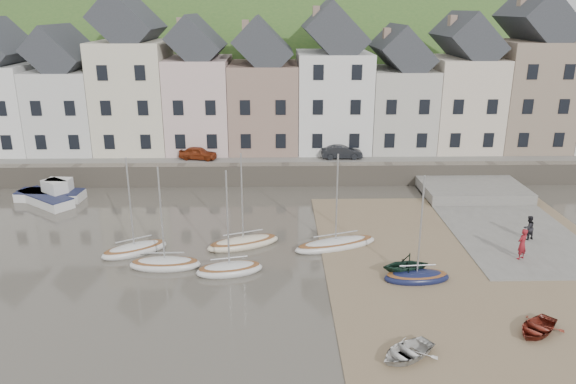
{
  "coord_description": "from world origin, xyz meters",
  "views": [
    {
      "loc": [
        -0.71,
        -28.17,
        14.43
      ],
      "look_at": [
        0.0,
        6.0,
        3.0
      ],
      "focal_mm": 34.63,
      "sensor_mm": 36.0,
      "label": 1
    }
  ],
  "objects_px": {
    "rowboat_white": "(406,352)",
    "car_left": "(198,153)",
    "person_red": "(522,244)",
    "rowboat_green": "(406,265)",
    "rowboat_red": "(537,328)",
    "person_dark": "(529,228)",
    "car_right": "(342,152)",
    "sailboat_0": "(135,249)"
  },
  "relations": [
    {
      "from": "rowboat_white",
      "to": "car_left",
      "type": "relative_size",
      "value": 0.83
    },
    {
      "from": "person_red",
      "to": "rowboat_green",
      "type": "bearing_deg",
      "value": -16.99
    },
    {
      "from": "rowboat_red",
      "to": "person_dark",
      "type": "height_order",
      "value": "person_dark"
    },
    {
      "from": "rowboat_red",
      "to": "car_right",
      "type": "xyz_separation_m",
      "value": [
        -6.22,
        25.56,
        1.86
      ]
    },
    {
      "from": "person_red",
      "to": "car_right",
      "type": "distance_m",
      "value": 19.83
    },
    {
      "from": "rowboat_red",
      "to": "person_dark",
      "type": "relative_size",
      "value": 1.63
    },
    {
      "from": "rowboat_green",
      "to": "car_left",
      "type": "distance_m",
      "value": 24.32
    },
    {
      "from": "sailboat_0",
      "to": "rowboat_green",
      "type": "xyz_separation_m",
      "value": [
        15.96,
        -3.52,
        0.49
      ]
    },
    {
      "from": "rowboat_white",
      "to": "person_red",
      "type": "xyz_separation_m",
      "value": [
        8.99,
        9.58,
        0.73
      ]
    },
    {
      "from": "car_right",
      "to": "rowboat_white",
      "type": "bearing_deg",
      "value": 178.39
    },
    {
      "from": "rowboat_red",
      "to": "person_red",
      "type": "relative_size",
      "value": 1.37
    },
    {
      "from": "sailboat_0",
      "to": "person_red",
      "type": "height_order",
      "value": "sailboat_0"
    },
    {
      "from": "rowboat_green",
      "to": "car_right",
      "type": "height_order",
      "value": "car_right"
    },
    {
      "from": "rowboat_white",
      "to": "car_right",
      "type": "xyz_separation_m",
      "value": [
        0.25,
        27.34,
        1.85
      ]
    },
    {
      "from": "rowboat_white",
      "to": "rowboat_red",
      "type": "height_order",
      "value": "rowboat_white"
    },
    {
      "from": "person_red",
      "to": "sailboat_0",
      "type": "bearing_deg",
      "value": -35.83
    },
    {
      "from": "car_left",
      "to": "rowboat_white",
      "type": "bearing_deg",
      "value": -143.65
    },
    {
      "from": "rowboat_green",
      "to": "person_dark",
      "type": "relative_size",
      "value": 1.63
    },
    {
      "from": "person_red",
      "to": "person_dark",
      "type": "xyz_separation_m",
      "value": [
        1.68,
        2.92,
        -0.16
      ]
    },
    {
      "from": "sailboat_0",
      "to": "person_red",
      "type": "relative_size",
      "value": 3.29
    },
    {
      "from": "car_right",
      "to": "person_red",
      "type": "bearing_deg",
      "value": -154.88
    },
    {
      "from": "rowboat_red",
      "to": "person_red",
      "type": "bearing_deg",
      "value": 120.76
    },
    {
      "from": "rowboat_white",
      "to": "person_dark",
      "type": "relative_size",
      "value": 1.72
    },
    {
      "from": "person_dark",
      "to": "car_right",
      "type": "xyz_separation_m",
      "value": [
        -10.43,
        14.84,
        1.27
      ]
    },
    {
      "from": "sailboat_0",
      "to": "rowboat_red",
      "type": "bearing_deg",
      "value": -24.17
    },
    {
      "from": "rowboat_white",
      "to": "car_right",
      "type": "distance_m",
      "value": 27.41
    },
    {
      "from": "rowboat_green",
      "to": "car_left",
      "type": "bearing_deg",
      "value": -153.11
    },
    {
      "from": "rowboat_red",
      "to": "rowboat_white",
      "type": "bearing_deg",
      "value": -115.92
    },
    {
      "from": "sailboat_0",
      "to": "car_right",
      "type": "bearing_deg",
      "value": 48.08
    },
    {
      "from": "rowboat_white",
      "to": "rowboat_red",
      "type": "distance_m",
      "value": 6.71
    },
    {
      "from": "sailboat_0",
      "to": "rowboat_red",
      "type": "height_order",
      "value": "sailboat_0"
    },
    {
      "from": "rowboat_green",
      "to": "rowboat_white",
      "type": "bearing_deg",
      "value": -20.81
    },
    {
      "from": "rowboat_red",
      "to": "person_dark",
      "type": "xyz_separation_m",
      "value": [
        4.2,
        10.72,
        0.59
      ]
    },
    {
      "from": "rowboat_white",
      "to": "rowboat_green",
      "type": "distance_m",
      "value": 7.78
    },
    {
      "from": "person_dark",
      "to": "car_right",
      "type": "bearing_deg",
      "value": -74.23
    },
    {
      "from": "rowboat_green",
      "to": "rowboat_red",
      "type": "bearing_deg",
      "value": 31.11
    },
    {
      "from": "person_red",
      "to": "car_left",
      "type": "xyz_separation_m",
      "value": [
        -21.47,
        17.77,
        1.09
      ]
    },
    {
      "from": "sailboat_0",
      "to": "person_dark",
      "type": "xyz_separation_m",
      "value": [
        25.0,
        1.39,
        0.66
      ]
    },
    {
      "from": "rowboat_green",
      "to": "person_red",
      "type": "height_order",
      "value": "person_red"
    },
    {
      "from": "rowboat_green",
      "to": "person_dark",
      "type": "xyz_separation_m",
      "value": [
        9.04,
        4.91,
        0.17
      ]
    },
    {
      "from": "person_dark",
      "to": "rowboat_red",
      "type": "bearing_deg",
      "value": 49.28
    },
    {
      "from": "rowboat_white",
      "to": "person_red",
      "type": "height_order",
      "value": "person_red"
    }
  ]
}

